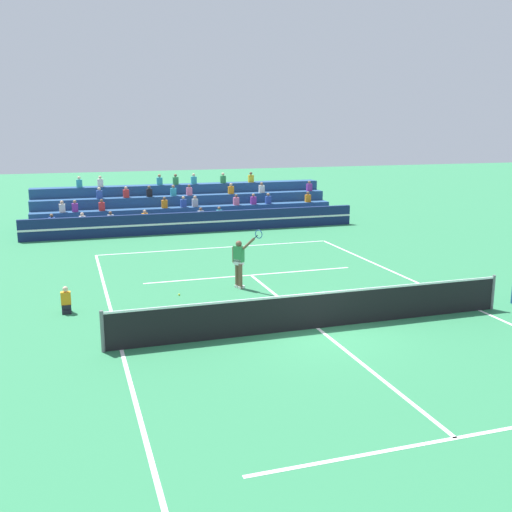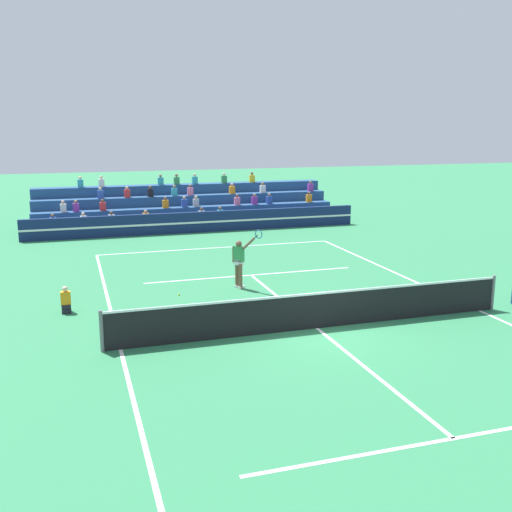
% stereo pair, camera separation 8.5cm
% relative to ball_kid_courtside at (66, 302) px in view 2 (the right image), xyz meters
% --- Properties ---
extents(ground_plane, '(120.00, 120.00, 0.00)m').
position_rel_ball_kid_courtside_xyz_m(ground_plane, '(6.81, -3.67, -0.33)').
color(ground_plane, '#2D7A4C').
extents(court_lines, '(11.10, 23.90, 0.01)m').
position_rel_ball_kid_courtside_xyz_m(court_lines, '(6.81, -3.67, -0.33)').
color(court_lines, white).
rests_on(court_lines, ground).
extents(tennis_net, '(12.00, 0.10, 1.10)m').
position_rel_ball_kid_courtside_xyz_m(tennis_net, '(6.81, -3.67, 0.21)').
color(tennis_net, slate).
rests_on(tennis_net, ground).
extents(sponsor_banner_wall, '(18.00, 0.26, 1.10)m').
position_rel_ball_kid_courtside_xyz_m(sponsor_banner_wall, '(6.81, 12.56, 0.22)').
color(sponsor_banner_wall, navy).
rests_on(sponsor_banner_wall, ground).
extents(bleacher_stand, '(17.07, 3.80, 2.83)m').
position_rel_ball_kid_courtside_xyz_m(bleacher_stand, '(6.81, 15.73, 0.50)').
color(bleacher_stand, navy).
rests_on(bleacher_stand, ground).
extents(ball_kid_courtside, '(0.30, 0.36, 0.84)m').
position_rel_ball_kid_courtside_xyz_m(ball_kid_courtside, '(0.00, 0.00, 0.00)').
color(ball_kid_courtside, black).
rests_on(ball_kid_courtside, ground).
extents(tennis_player, '(0.82, 1.15, 2.26)m').
position_rel_ball_kid_courtside_xyz_m(tennis_player, '(5.89, 1.12, 0.65)').
color(tennis_player, brown).
rests_on(tennis_player, ground).
extents(tennis_ball, '(0.07, 0.07, 0.07)m').
position_rel_ball_kid_courtside_xyz_m(tennis_ball, '(3.66, 0.82, -0.30)').
color(tennis_ball, '#C6DB33').
rests_on(tennis_ball, ground).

